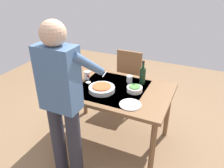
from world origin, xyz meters
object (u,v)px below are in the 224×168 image
object	(u,v)px
person_server	(62,99)
water_cup_far_left	(129,79)
dining_table	(112,94)
dinner_plate_near	(130,105)
serving_bowl_pasta	(102,89)
wine_bottle	(143,75)
water_cup_near_left	(68,86)
side_bowl_salad	(135,89)
wine_glass_right	(88,75)
wine_glass_left	(59,84)
water_cup_near_right	(87,75)
chair_near	(127,77)

from	to	relation	value
person_server	water_cup_far_left	world-z (taller)	person_server
dining_table	dinner_plate_near	distance (m)	0.43
water_cup_far_left	serving_bowl_pasta	world-z (taller)	water_cup_far_left
person_server	wine_bottle	bearing A→B (deg)	-116.40
person_server	water_cup_near_left	world-z (taller)	person_server
dining_table	side_bowl_salad	bearing A→B (deg)	-173.74
dining_table	wine_glass_right	size ratio (longest dim) A/B	9.22
person_server	wine_glass_left	xyz separation A→B (m)	(0.31, -0.36, -0.08)
wine_bottle	water_cup_near_right	size ratio (longest dim) A/B	2.75
wine_glass_left	water_cup_near_right	size ratio (longest dim) A/B	1.40
wine_glass_right	water_cup_near_left	size ratio (longest dim) A/B	1.66
dining_table	person_server	xyz separation A→B (m)	(0.18, 0.70, 0.27)
chair_near	wine_glass_left	distance (m)	1.27
chair_near	person_server	distance (m)	1.59
water_cup_far_left	dinner_plate_near	distance (m)	0.52
side_bowl_salad	dinner_plate_near	bearing A→B (deg)	101.08
dining_table	wine_bottle	size ratio (longest dim) A/B	4.71
water_cup_far_left	dinner_plate_near	world-z (taller)	water_cup_far_left
dining_table	wine_glass_right	world-z (taller)	wine_glass_right
dining_table	serving_bowl_pasta	size ratio (longest dim) A/B	4.64
serving_bowl_pasta	dinner_plate_near	bearing A→B (deg)	160.56
wine_glass_left	water_cup_near_left	xyz separation A→B (m)	(-0.04, -0.10, -0.06)
chair_near	water_cup_near_left	world-z (taller)	chair_near
person_server	side_bowl_salad	bearing A→B (deg)	-121.81
person_server	wine_glass_right	world-z (taller)	person_server
wine_glass_left	side_bowl_salad	bearing A→B (deg)	-153.83
water_cup_near_left	dining_table	bearing A→B (deg)	-151.57
water_cup_near_left	water_cup_far_left	xyz separation A→B (m)	(-0.59, -0.46, -0.00)
side_bowl_salad	wine_glass_left	bearing A→B (deg)	26.17
wine_bottle	side_bowl_salad	world-z (taller)	wine_bottle
wine_glass_left	side_bowl_salad	world-z (taller)	wine_glass_left
wine_glass_right	side_bowl_salad	distance (m)	0.60
water_cup_near_left	side_bowl_salad	world-z (taller)	water_cup_near_left
chair_near	wine_glass_left	bearing A→B (deg)	72.57
wine_bottle	serving_bowl_pasta	bearing A→B (deg)	45.72
wine_glass_left	dinner_plate_near	distance (m)	0.83
water_cup_near_left	side_bowl_salad	bearing A→B (deg)	-159.26
wine_glass_right	water_cup_near_right	bearing A→B (deg)	-51.44
wine_glass_left	person_server	bearing A→B (deg)	130.78
dining_table	water_cup_far_left	distance (m)	0.29
side_bowl_salad	water_cup_near_left	bearing A→B (deg)	20.74
wine_glass_right	water_cup_near_left	xyz separation A→B (m)	(0.13, 0.24, -0.06)
chair_near	water_cup_near_right	world-z (taller)	chair_near
side_bowl_salad	dining_table	bearing A→B (deg)	6.26
water_cup_near_left	wine_glass_right	bearing A→B (deg)	-117.80
dining_table	water_cup_near_left	xyz separation A→B (m)	(0.45, 0.24, 0.13)
chair_near	person_server	world-z (taller)	person_server
water_cup_far_left	serving_bowl_pasta	xyz separation A→B (m)	(0.21, 0.34, -0.01)
wine_glass_right	dinner_plate_near	xyz separation A→B (m)	(-0.65, 0.26, -0.10)
water_cup_near_left	dinner_plate_near	xyz separation A→B (m)	(-0.78, 0.02, -0.04)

